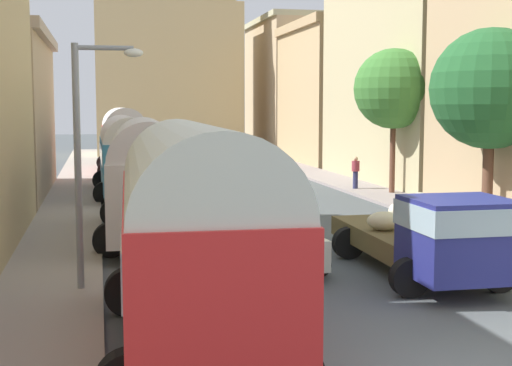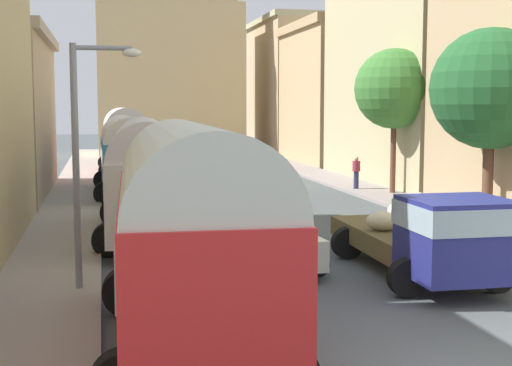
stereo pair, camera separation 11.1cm
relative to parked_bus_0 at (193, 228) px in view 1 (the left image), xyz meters
name	(u,v)px [view 1 (the left image)]	position (x,y,z in m)	size (l,w,h in m)	color
ground_plane	(218,190)	(4.44, 24.51, -2.24)	(154.00, 154.00, 0.00)	#494F51
sidewalk_left	(75,192)	(-2.81, 24.51, -2.17)	(2.50, 70.00, 0.14)	#9F9588
sidewalk_right	(351,185)	(11.69, 24.51, -2.17)	(2.50, 70.00, 0.14)	gray
building_right_2	(403,58)	(15.26, 26.12, 4.81)	(5.10, 14.84, 14.06)	tan
building_right_3	(328,93)	(15.49, 40.23, 3.08)	(5.61, 11.62, 10.59)	tan
building_right_4	(289,86)	(15.80, 53.01, 3.93)	(6.28, 13.27, 12.30)	tan
distant_church	(168,72)	(4.44, 51.88, 5.07)	(12.42, 7.57, 20.47)	tan
parked_bus_0	(193,228)	(0.00, 0.00, 0.00)	(3.45, 8.30, 4.06)	red
parked_bus_1	(146,173)	(-0.11, 11.25, -0.07)	(3.44, 8.81, 3.93)	silver
parked_bus_2	(126,152)	(-0.34, 22.94, -0.11)	(3.28, 9.49, 3.87)	teal
parked_bus_3	(123,137)	(-0.09, 34.64, 0.09)	(3.43, 10.01, 4.23)	red
cargo_truck_0	(432,234)	(6.40, 3.89, -1.05)	(3.17, 7.14, 2.26)	navy
car_0	(234,171)	(5.68, 26.68, -1.47)	(2.54, 4.47, 1.53)	beige
car_1	(204,153)	(6.12, 41.41, -1.42)	(2.35, 4.12, 1.66)	beige
car_2	(273,238)	(2.93, 6.26, -1.43)	(2.47, 4.28, 1.64)	beige
car_3	(200,185)	(2.80, 19.72, -1.45)	(2.42, 4.20, 1.56)	#3D97C8
pedestrian_3	(356,172)	(11.18, 22.37, -1.23)	(0.56, 0.56, 1.79)	#292B52
streetlamp_near	(88,145)	(-1.83, 4.57, 1.22)	(1.60, 0.28, 5.75)	gray
roadside_tree_1	(491,89)	(12.34, 11.60, 2.70)	(4.40, 4.40, 7.17)	brown
roadside_tree_2	(394,89)	(12.34, 20.41, 2.91)	(3.87, 3.87, 7.10)	brown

